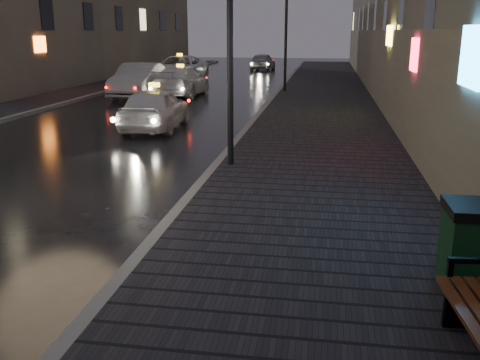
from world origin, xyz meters
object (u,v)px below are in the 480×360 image
(car_far, at_px, (263,62))
(car_left_mid, at_px, (139,80))
(taxi_near, at_px, (155,108))
(taxi_mid, at_px, (181,82))
(trash_bin, at_px, (474,247))
(lamp_near, at_px, (230,15))
(lamp_far, at_px, (286,24))
(taxi_far, at_px, (180,69))

(car_far, bearing_deg, car_left_mid, 82.62)
(taxi_near, distance_m, car_left_mid, 9.21)
(taxi_mid, xyz_separation_m, car_far, (1.89, 18.67, -0.02))
(trash_bin, relative_size, taxi_near, 0.27)
(lamp_near, height_order, taxi_near, lamp_near)
(lamp_near, bearing_deg, car_far, 95.50)
(trash_bin, distance_m, car_left_mid, 22.13)
(lamp_far, bearing_deg, car_far, 100.63)
(taxi_near, bearing_deg, lamp_far, -110.23)
(lamp_near, height_order, taxi_mid, lamp_near)
(trash_bin, xyz_separation_m, taxi_far, (-11.18, 27.78, 0.11))
(trash_bin, relative_size, car_far, 0.27)
(lamp_far, height_order, taxi_mid, lamp_far)
(lamp_far, xyz_separation_m, car_left_mid, (-6.98, -2.51, -2.68))
(lamp_near, relative_size, trash_bin, 4.87)
(car_left_mid, bearing_deg, taxi_far, 89.60)
(lamp_near, relative_size, car_far, 1.29)
(trash_bin, distance_m, taxi_far, 29.95)
(lamp_far, bearing_deg, taxi_far, 140.18)
(lamp_near, distance_m, car_far, 33.09)
(taxi_mid, distance_m, car_far, 18.76)
(taxi_mid, bearing_deg, car_far, -96.21)
(taxi_near, distance_m, taxi_mid, 9.30)
(lamp_far, height_order, trash_bin, lamp_far)
(trash_bin, bearing_deg, taxi_near, 123.31)
(trash_bin, relative_size, taxi_mid, 0.22)
(taxi_near, bearing_deg, taxi_far, -80.33)
(lamp_near, height_order, car_far, lamp_near)
(lamp_near, xyz_separation_m, taxi_far, (-7.23, 22.03, -2.68))
(lamp_far, relative_size, taxi_mid, 1.07)
(lamp_far, height_order, taxi_near, lamp_far)
(taxi_far, bearing_deg, lamp_near, -72.00)
(lamp_near, relative_size, taxi_mid, 1.07)
(trash_bin, relative_size, car_left_mid, 0.22)
(lamp_far, distance_m, trash_bin, 22.28)
(car_left_mid, distance_m, taxi_far, 8.55)
(taxi_far, bearing_deg, lamp_far, -40.00)
(trash_bin, height_order, taxi_near, taxi_near)
(lamp_near, xyz_separation_m, taxi_near, (-3.43, 5.00, -2.79))
(taxi_near, bearing_deg, car_far, -93.49)
(car_left_mid, relative_size, taxi_far, 0.84)
(trash_bin, bearing_deg, taxi_mid, 113.19)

